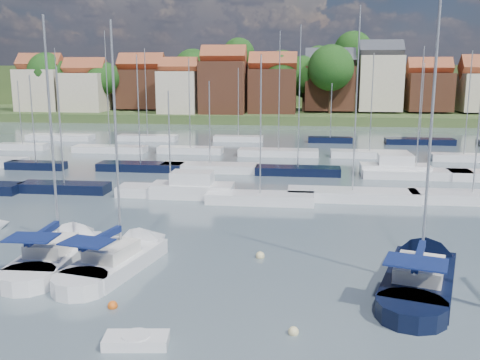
# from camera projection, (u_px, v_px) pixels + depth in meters

# --- Properties ---
(ground) EXTENTS (260.00, 260.00, 0.00)m
(ground) POSITION_uv_depth(u_px,v_px,m) (270.00, 160.00, 64.71)
(ground) COLOR #465860
(ground) RESTS_ON ground
(sailboat_left) EXTENTS (3.24, 10.91, 14.73)m
(sailboat_left) POSITION_uv_depth(u_px,v_px,m) (65.00, 250.00, 31.31)
(sailboat_left) COLOR silver
(sailboat_left) RESTS_ON ground
(sailboat_centre) EXTENTS (4.92, 10.88, 14.37)m
(sailboat_centre) POSITION_uv_depth(u_px,v_px,m) (128.00, 256.00, 30.30)
(sailboat_centre) COLOR silver
(sailboat_centre) RESTS_ON ground
(sailboat_navy) EXTENTS (6.33, 12.22, 16.36)m
(sailboat_navy) POSITION_uv_depth(u_px,v_px,m) (422.00, 271.00, 27.97)
(sailboat_navy) COLOR black
(sailboat_navy) RESTS_ON ground
(tender) EXTENTS (2.66, 1.49, 0.55)m
(tender) POSITION_uv_depth(u_px,v_px,m) (136.00, 341.00, 21.08)
(tender) COLOR silver
(tender) RESTS_ON ground
(buoy_c) EXTENTS (0.46, 0.46, 0.46)m
(buoy_c) POSITION_uv_depth(u_px,v_px,m) (113.00, 308.00, 24.48)
(buoy_c) COLOR #D85914
(buoy_c) RESTS_ON ground
(buoy_d) EXTENTS (0.45, 0.45, 0.45)m
(buoy_d) POSITION_uv_depth(u_px,v_px,m) (293.00, 334.00, 22.05)
(buoy_d) COLOR beige
(buoy_d) RESTS_ON ground
(buoy_e) EXTENTS (0.52, 0.52, 0.52)m
(buoy_e) POSITION_uv_depth(u_px,v_px,m) (260.00, 258.00, 31.08)
(buoy_e) COLOR beige
(buoy_e) RESTS_ON ground
(marina_field) EXTENTS (79.62, 41.41, 15.93)m
(marina_field) POSITION_uv_depth(u_px,v_px,m) (284.00, 164.00, 59.68)
(marina_field) COLOR silver
(marina_field) RESTS_ON ground
(far_shore_town) EXTENTS (212.46, 90.00, 22.27)m
(far_shore_town) POSITION_uv_depth(u_px,v_px,m) (300.00, 92.00, 153.61)
(far_shore_town) COLOR #4B5A2D
(far_shore_town) RESTS_ON ground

